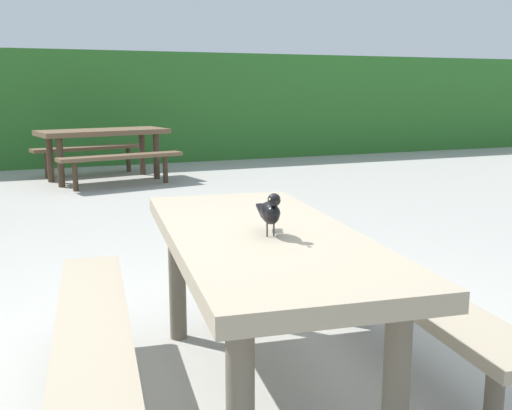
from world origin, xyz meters
name	(u,v)px	position (x,y,z in m)	size (l,w,h in m)	color
ground_plane	(250,387)	(0.00, 0.00, 0.00)	(60.00, 60.00, 0.00)	#A3A099
hedge_wall	(65,108)	(0.00, 9.16, 0.98)	(28.00, 1.86, 1.96)	#2D6B28
picnic_table_foreground	(261,273)	(0.03, -0.07, 0.56)	(1.87, 1.90, 0.74)	gray
bird_grackle	(271,211)	(0.02, -0.18, 0.84)	(0.09, 0.29, 0.18)	black
picnic_table_mid_left	(103,142)	(0.30, 6.56, 0.56)	(2.01, 1.98, 0.74)	brown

